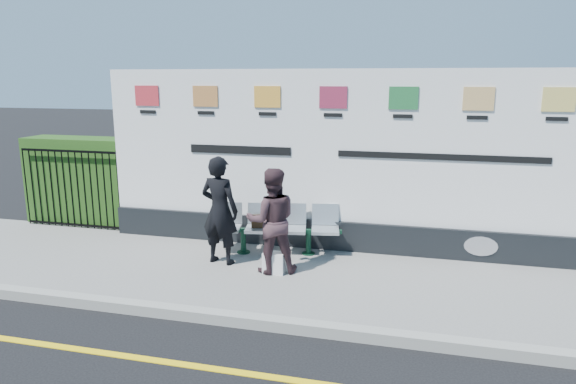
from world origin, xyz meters
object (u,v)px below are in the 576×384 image
at_px(bench, 276,241).
at_px(woman_left, 220,210).
at_px(billboard, 333,173).
at_px(woman_right, 272,221).

height_order(bench, woman_left, woman_left).
relative_size(billboard, woman_right, 5.06).
xyz_separation_m(billboard, woman_right, (-0.69, -1.31, -0.51)).
bearing_deg(billboard, woman_left, -143.98).
height_order(billboard, woman_left, billboard).
bearing_deg(woman_right, bench, -98.71).
xyz_separation_m(bench, woman_right, (0.16, -0.79, 0.57)).
distance_m(billboard, woman_right, 1.57).
bearing_deg(woman_left, billboard, -134.12).
xyz_separation_m(woman_left, woman_right, (0.89, -0.17, -0.06)).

